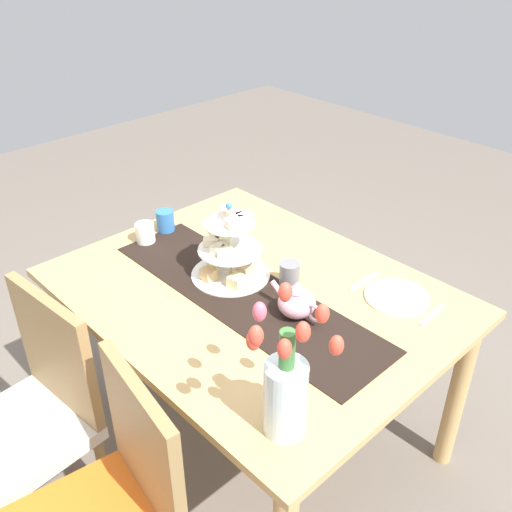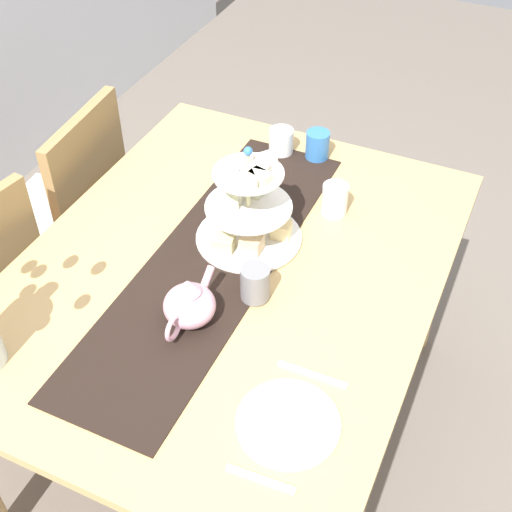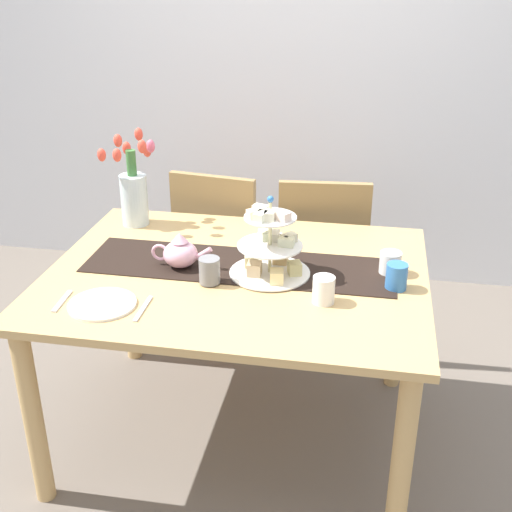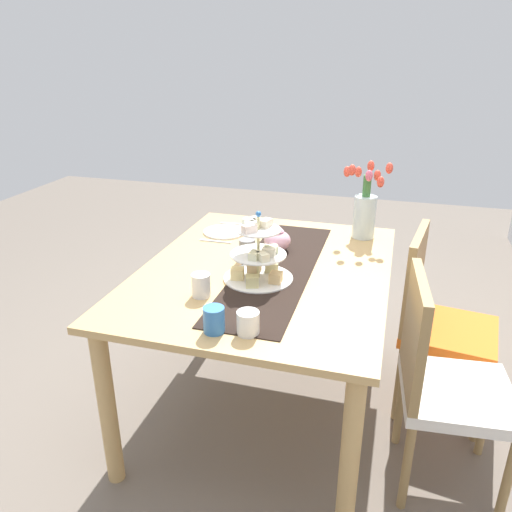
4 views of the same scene
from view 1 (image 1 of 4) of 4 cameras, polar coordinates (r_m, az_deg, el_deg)
ground_plane at (r=2.62m, az=-0.23°, el=-17.15°), size 8.00×8.00×0.00m
dining_table at (r=2.17m, az=-0.27°, el=-5.62°), size 1.41×1.10×0.76m
chair_left at (r=1.83m, az=-14.06°, el=-22.92°), size 0.48×0.48×0.91m
chair_right at (r=2.15m, az=-21.16°, el=-14.08°), size 0.46×0.46×0.91m
table_runner at (r=2.08m, az=-1.25°, el=-3.83°), size 1.18×0.32×0.00m
tiered_cake_stand at (r=2.13m, az=-2.64°, el=0.30°), size 0.30×0.30×0.30m
teapot at (r=1.95m, az=4.11°, el=-4.56°), size 0.24×0.13×0.14m
tulip_vase at (r=1.50m, az=2.98°, el=-12.79°), size 0.23×0.24×0.40m
cream_jug at (r=2.42m, az=-10.98°, el=2.26°), size 0.08×0.08×0.08m
dinner_plate_left at (r=2.12m, az=13.83°, el=-3.98°), size 0.23×0.23×0.01m
fork_left at (r=2.06m, az=17.12°, el=-5.66°), size 0.02×0.15×0.01m
knife_left at (r=2.18m, az=10.72°, el=-2.46°), size 0.02×0.17×0.01m
mug_grey at (r=2.10m, az=3.36°, el=-1.84°), size 0.08×0.08×0.09m
mug_white_text at (r=2.40m, az=-2.76°, el=2.64°), size 0.08×0.08×0.09m
mug_orange at (r=2.49m, az=-9.01°, el=3.46°), size 0.08×0.08×0.09m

